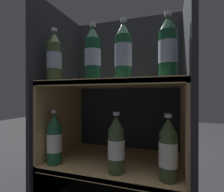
# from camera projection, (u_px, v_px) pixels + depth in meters

# --- Properties ---
(fridge_back_wall) EXTENTS (0.66, 0.02, 0.96)m
(fridge_back_wall) POSITION_uv_depth(u_px,v_px,m) (127.00, 100.00, 1.05)
(fridge_back_wall) COLOR #23262B
(fridge_back_wall) RESTS_ON ground_plane
(fridge_side_left) EXTENTS (0.02, 0.45, 0.96)m
(fridge_side_left) POSITION_uv_depth(u_px,v_px,m) (60.00, 100.00, 0.95)
(fridge_side_left) COLOR #23262B
(fridge_side_left) RESTS_ON ground_plane
(fridge_side_right) EXTENTS (0.02, 0.45, 0.96)m
(fridge_side_right) POSITION_uv_depth(u_px,v_px,m) (188.00, 102.00, 0.74)
(fridge_side_right) COLOR #23262B
(fridge_side_right) RESTS_ON ground_plane
(shelf_lower) EXTENTS (0.62, 0.41, 0.20)m
(shelf_lower) POSITION_uv_depth(u_px,v_px,m) (115.00, 167.00, 0.84)
(shelf_lower) COLOR tan
(shelf_lower) RESTS_ON ground_plane
(shelf_upper) EXTENTS (0.62, 0.41, 0.57)m
(shelf_upper) POSITION_uv_depth(u_px,v_px,m) (116.00, 115.00, 0.84)
(shelf_upper) COLOR tan
(shelf_upper) RESTS_ON ground_plane
(bottle_upper_front_0) EXTENTS (0.07, 0.07, 0.24)m
(bottle_upper_front_0) POSITION_uv_depth(u_px,v_px,m) (54.00, 58.00, 0.79)
(bottle_upper_front_0) COLOR #384C28
(bottle_upper_front_0) RESTS_ON shelf_upper
(bottle_upper_front_1) EXTENTS (0.07, 0.07, 0.24)m
(bottle_upper_front_1) POSITION_uv_depth(u_px,v_px,m) (93.00, 55.00, 0.73)
(bottle_upper_front_1) COLOR #144228
(bottle_upper_front_1) RESTS_ON shelf_upper
(bottle_upper_front_2) EXTENTS (0.07, 0.07, 0.24)m
(bottle_upper_front_2) POSITION_uv_depth(u_px,v_px,m) (123.00, 52.00, 0.69)
(bottle_upper_front_2) COLOR #194C2D
(bottle_upper_front_2) RESTS_ON shelf_upper
(bottle_upper_front_3) EXTENTS (0.07, 0.07, 0.24)m
(bottle_upper_front_3) POSITION_uv_depth(u_px,v_px,m) (168.00, 49.00, 0.64)
(bottle_upper_front_3) COLOR #144228
(bottle_upper_front_3) RESTS_ON shelf_upper
(bottle_lower_front_0) EXTENTS (0.07, 0.07, 0.24)m
(bottle_lower_front_0) POSITION_uv_depth(u_px,v_px,m) (54.00, 140.00, 0.80)
(bottle_lower_front_0) COLOR #1E5638
(bottle_lower_front_0) RESTS_ON shelf_lower
(bottle_lower_front_1) EXTENTS (0.07, 0.07, 0.24)m
(bottle_lower_front_1) POSITION_uv_depth(u_px,v_px,m) (116.00, 145.00, 0.70)
(bottle_lower_front_1) COLOR #384C28
(bottle_lower_front_1) RESTS_ON shelf_lower
(bottle_lower_front_2) EXTENTS (0.07, 0.07, 0.24)m
(bottle_lower_front_2) POSITION_uv_depth(u_px,v_px,m) (168.00, 151.00, 0.64)
(bottle_lower_front_2) COLOR #384C28
(bottle_lower_front_2) RESTS_ON shelf_lower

